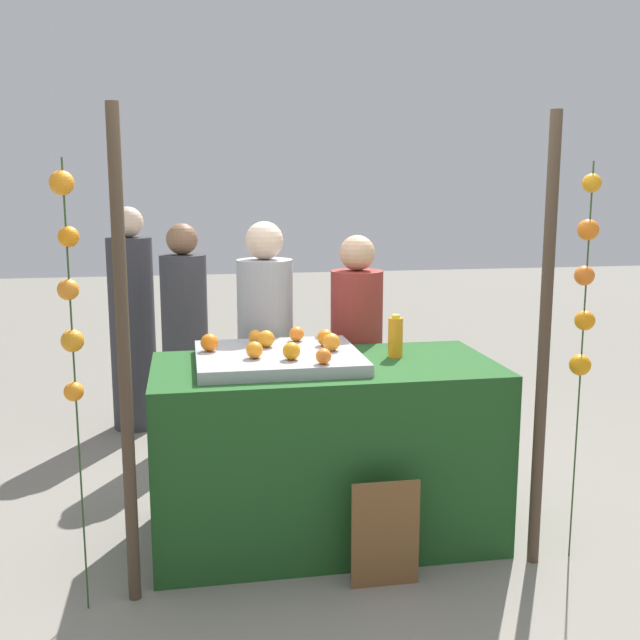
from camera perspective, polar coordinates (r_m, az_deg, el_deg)
ground_plane at (r=4.17m, az=0.38°, el=-15.87°), size 24.00×24.00×0.00m
stall_counter at (r=3.99m, az=0.39°, el=-9.84°), size 1.76×0.86×0.93m
orange_tray at (r=3.85m, az=-3.20°, el=-2.88°), size 0.83×0.73×0.06m
orange_0 at (r=3.86m, az=0.87°, el=-1.68°), size 0.09×0.09×0.09m
orange_1 at (r=4.05m, az=-4.92°, el=-1.27°), size 0.07×0.07×0.07m
orange_2 at (r=4.10m, az=-1.79°, el=-1.06°), size 0.08×0.08×0.08m
orange_3 at (r=3.67m, az=-2.17°, el=-2.36°), size 0.09×0.09×0.09m
orange_4 at (r=3.98m, az=0.42°, el=-1.34°), size 0.09×0.09×0.09m
orange_5 at (r=3.96m, az=-4.10°, el=-1.43°), size 0.09×0.09×0.09m
orange_6 at (r=3.71m, az=-4.99°, el=-2.27°), size 0.08×0.08×0.08m
orange_7 at (r=3.89m, az=-8.38°, el=-1.70°), size 0.09×0.09×0.09m
orange_8 at (r=3.58m, az=0.27°, el=-2.76°), size 0.08×0.08×0.08m
juice_bottle at (r=4.00m, az=5.74°, el=-1.29°), size 0.08×0.08×0.23m
chalkboard_sign at (r=3.61m, az=4.94°, el=-15.89°), size 0.32×0.03×0.52m
vendor_left at (r=4.48m, az=-4.12°, el=-3.73°), size 0.33×0.33×1.63m
vendor_right at (r=4.54m, az=2.76°, el=-4.01°), size 0.31×0.31×1.55m
crowd_person_0 at (r=5.83m, az=-14.02°, el=-0.50°), size 0.34×0.34×1.68m
crowd_person_1 at (r=5.30m, az=-10.16°, el=-1.92°), size 0.32×0.32×1.58m
canopy_post_left at (r=3.31m, az=-14.60°, el=-3.25°), size 0.06×0.06×2.16m
canopy_post_right at (r=3.69m, az=16.59°, el=-1.99°), size 0.06×0.06×2.16m
garland_strand_left at (r=3.22m, az=-18.49°, el=2.51°), size 0.10×0.10×1.94m
garland_strand_right at (r=3.75m, az=19.44°, el=2.49°), size 0.11×0.12×1.94m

